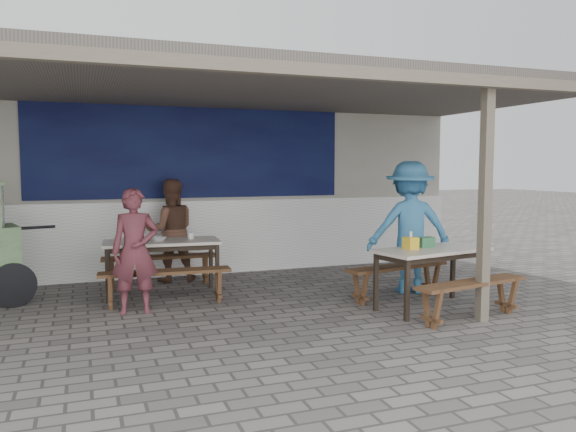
{
  "coord_description": "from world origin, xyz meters",
  "views": [
    {
      "loc": [
        -1.88,
        -6.0,
        1.74
      ],
      "look_at": [
        0.67,
        0.9,
        1.1
      ],
      "focal_mm": 35.0,
      "sensor_mm": 36.0,
      "label": 1
    }
  ],
  "objects_px": {
    "bench_left_street": "(166,279)",
    "bench_right_street": "(471,291)",
    "condiment_bowl": "(158,239)",
    "bench_left_wall": "(160,263)",
    "table_right": "(432,255)",
    "patron_wall_side": "(171,230)",
    "bench_right_wall": "(398,273)",
    "donation_box": "(426,242)",
    "table_left": "(162,246)",
    "patron_street_side": "(135,251)",
    "patron_right_table": "(410,227)",
    "tissue_box": "(411,243)",
    "condiment_jar": "(191,236)"
  },
  "relations": [
    {
      "from": "bench_left_street",
      "to": "bench_right_street",
      "type": "distance_m",
      "value": 3.69
    },
    {
      "from": "condiment_bowl",
      "to": "bench_right_street",
      "type": "bearing_deg",
      "value": -38.2
    },
    {
      "from": "bench_left_wall",
      "to": "table_right",
      "type": "distance_m",
      "value": 3.9
    },
    {
      "from": "bench_right_street",
      "to": "patron_wall_side",
      "type": "distance_m",
      "value": 4.48
    },
    {
      "from": "bench_right_wall",
      "to": "donation_box",
      "type": "xyz_separation_m",
      "value": [
        0.11,
        -0.47,
        0.47
      ]
    },
    {
      "from": "bench_right_wall",
      "to": "donation_box",
      "type": "bearing_deg",
      "value": -87.65
    },
    {
      "from": "table_left",
      "to": "bench_right_street",
      "type": "relative_size",
      "value": 1.01
    },
    {
      "from": "bench_left_street",
      "to": "donation_box",
      "type": "bearing_deg",
      "value": -17.01
    },
    {
      "from": "patron_street_side",
      "to": "table_left",
      "type": "bearing_deg",
      "value": 68.42
    },
    {
      "from": "patron_street_side",
      "to": "patron_wall_side",
      "type": "distance_m",
      "value": 1.87
    },
    {
      "from": "table_right",
      "to": "patron_right_table",
      "type": "xyz_separation_m",
      "value": [
        0.25,
        0.91,
        0.24
      ]
    },
    {
      "from": "bench_right_wall",
      "to": "patron_street_side",
      "type": "height_order",
      "value": "patron_street_side"
    },
    {
      "from": "table_left",
      "to": "condiment_bowl",
      "type": "bearing_deg",
      "value": -175.41
    },
    {
      "from": "table_left",
      "to": "tissue_box",
      "type": "bearing_deg",
      "value": -30.12
    },
    {
      "from": "patron_wall_side",
      "to": "condiment_bowl",
      "type": "height_order",
      "value": "patron_wall_side"
    },
    {
      "from": "bench_right_wall",
      "to": "patron_right_table",
      "type": "bearing_deg",
      "value": 29.02
    },
    {
      "from": "tissue_box",
      "to": "condiment_jar",
      "type": "height_order",
      "value": "tissue_box"
    },
    {
      "from": "bench_right_wall",
      "to": "condiment_bowl",
      "type": "distance_m",
      "value": 3.25
    },
    {
      "from": "table_left",
      "to": "donation_box",
      "type": "xyz_separation_m",
      "value": [
        3.0,
        -1.77,
        0.14
      ]
    },
    {
      "from": "table_left",
      "to": "table_right",
      "type": "height_order",
      "value": "same"
    },
    {
      "from": "table_left",
      "to": "patron_wall_side",
      "type": "xyz_separation_m",
      "value": [
        0.26,
        0.91,
        0.11
      ]
    },
    {
      "from": "bench_left_street",
      "to": "patron_wall_side",
      "type": "bearing_deg",
      "value": 82.8
    },
    {
      "from": "bench_right_wall",
      "to": "bench_right_street",
      "type": "bearing_deg",
      "value": -90.0
    },
    {
      "from": "tissue_box",
      "to": "condiment_jar",
      "type": "distance_m",
      "value": 3.0
    },
    {
      "from": "condiment_jar",
      "to": "bench_right_street",
      "type": "bearing_deg",
      "value": -43.11
    },
    {
      "from": "bench_right_wall",
      "to": "condiment_bowl",
      "type": "relative_size",
      "value": 7.32
    },
    {
      "from": "donation_box",
      "to": "tissue_box",
      "type": "bearing_deg",
      "value": -164.89
    },
    {
      "from": "table_left",
      "to": "patron_wall_side",
      "type": "distance_m",
      "value": 0.95
    },
    {
      "from": "bench_left_wall",
      "to": "condiment_bowl",
      "type": "distance_m",
      "value": 0.75
    },
    {
      "from": "bench_left_wall",
      "to": "condiment_jar",
      "type": "bearing_deg",
      "value": -53.32
    },
    {
      "from": "table_left",
      "to": "bench_left_street",
      "type": "xyz_separation_m",
      "value": [
        -0.04,
        -0.61,
        -0.33
      ]
    },
    {
      "from": "tissue_box",
      "to": "donation_box",
      "type": "height_order",
      "value": "tissue_box"
    },
    {
      "from": "bench_right_street",
      "to": "bench_left_wall",
      "type": "bearing_deg",
      "value": 123.78
    },
    {
      "from": "table_left",
      "to": "bench_right_wall",
      "type": "bearing_deg",
      "value": -20.3
    },
    {
      "from": "patron_right_table",
      "to": "bench_left_wall",
      "type": "bearing_deg",
      "value": -10.22
    },
    {
      "from": "patron_street_side",
      "to": "patron_right_table",
      "type": "height_order",
      "value": "patron_right_table"
    },
    {
      "from": "table_right",
      "to": "patron_right_table",
      "type": "bearing_deg",
      "value": 63.61
    },
    {
      "from": "condiment_bowl",
      "to": "bench_right_wall",
      "type": "bearing_deg",
      "value": -23.78
    },
    {
      "from": "condiment_jar",
      "to": "condiment_bowl",
      "type": "distance_m",
      "value": 0.46
    },
    {
      "from": "table_left",
      "to": "bench_left_street",
      "type": "bearing_deg",
      "value": -90.0
    },
    {
      "from": "table_right",
      "to": "tissue_box",
      "type": "xyz_separation_m",
      "value": [
        -0.27,
        0.06,
        0.15
      ]
    },
    {
      "from": "patron_wall_side",
      "to": "tissue_box",
      "type": "distance_m",
      "value": 3.7
    },
    {
      "from": "condiment_jar",
      "to": "bench_right_wall",
      "type": "bearing_deg",
      "value": -28.39
    },
    {
      "from": "bench_left_wall",
      "to": "bench_right_street",
      "type": "height_order",
      "value": "same"
    },
    {
      "from": "patron_right_table",
      "to": "condiment_bowl",
      "type": "relative_size",
      "value": 8.52
    },
    {
      "from": "bench_right_street",
      "to": "donation_box",
      "type": "relative_size",
      "value": 8.36
    },
    {
      "from": "patron_street_side",
      "to": "condiment_jar",
      "type": "bearing_deg",
      "value": 52.14
    },
    {
      "from": "bench_right_wall",
      "to": "condiment_jar",
      "type": "distance_m",
      "value": 2.86
    },
    {
      "from": "tissue_box",
      "to": "condiment_bowl",
      "type": "xyz_separation_m",
      "value": [
        -2.79,
        1.84,
        -0.05
      ]
    },
    {
      "from": "patron_right_table",
      "to": "tissue_box",
      "type": "bearing_deg",
      "value": 74.61
    }
  ]
}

